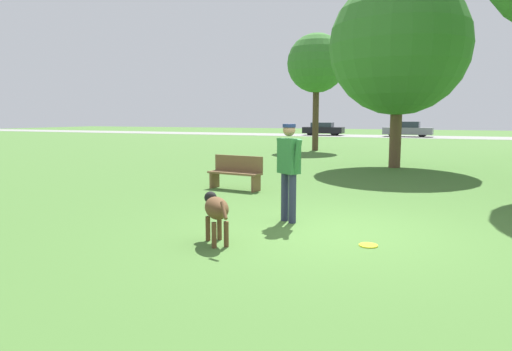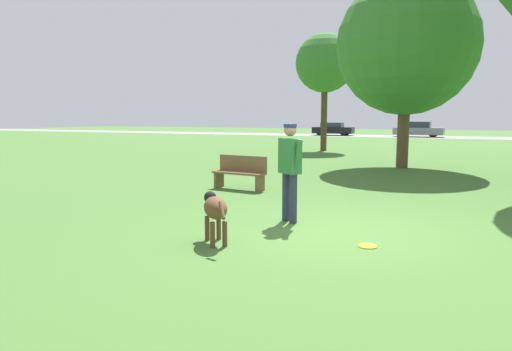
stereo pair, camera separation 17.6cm
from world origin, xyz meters
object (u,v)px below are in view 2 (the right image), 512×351
at_px(dog, 215,209).
at_px(frisbee, 368,246).
at_px(tree_far_left, 325,64).
at_px(park_bench, 240,171).
at_px(parked_car_black, 333,129).
at_px(tree_mid_center, 407,46).
at_px(parked_car_grey, 418,129).
at_px(person, 290,165).

height_order(dog, frisbee, dog).
height_order(tree_far_left, park_bench, tree_far_left).
height_order(frisbee, parked_car_black, parked_car_black).
bearing_deg(tree_mid_center, park_bench, -115.15).
distance_m(dog, parked_car_grey, 37.54).
xyz_separation_m(person, tree_mid_center, (0.76, 9.55, 3.24)).
relative_size(tree_mid_center, tree_far_left, 1.08).
bearing_deg(park_bench, dog, -60.36).
bearing_deg(person, parked_car_black, 137.56).
height_order(parked_car_black, parked_car_grey, parked_car_grey).
xyz_separation_m(dog, tree_mid_center, (1.28, 11.23, 3.75)).
height_order(tree_mid_center, parked_car_black, tree_mid_center).
bearing_deg(dog, tree_mid_center, -47.71).
xyz_separation_m(tree_far_left, parked_car_grey, (3.17, 19.36, -3.90)).
xyz_separation_m(tree_mid_center, parked_car_black, (-9.48, 26.45, -3.63)).
bearing_deg(dog, park_bench, -19.22).
relative_size(tree_far_left, parked_car_black, 1.58).
distance_m(frisbee, parked_car_black, 38.38).
distance_m(dog, tree_far_left, 18.97).
relative_size(frisbee, tree_far_left, 0.04).
xyz_separation_m(frisbee, park_bench, (-3.90, 3.88, 0.44)).
bearing_deg(tree_far_left, parked_car_black, 103.33).
bearing_deg(parked_car_black, frisbee, -76.93).
height_order(person, parked_car_grey, person).
bearing_deg(parked_car_black, tree_mid_center, -72.71).
distance_m(dog, parked_car_black, 38.56).
bearing_deg(parked_car_grey, frisbee, -84.35).
height_order(person, tree_mid_center, tree_mid_center).
relative_size(tree_mid_center, parked_car_black, 1.71).
distance_m(person, parked_car_black, 37.04).
distance_m(tree_far_left, parked_car_black, 20.43).
relative_size(frisbee, parked_car_grey, 0.06).
bearing_deg(park_bench, tree_mid_center, 72.51).
distance_m(frisbee, tree_mid_center, 11.38).
relative_size(tree_far_left, parked_car_grey, 1.44).
height_order(dog, park_bench, park_bench).
relative_size(person, tree_far_left, 0.28).
relative_size(tree_mid_center, parked_car_grey, 1.55).
distance_m(frisbee, park_bench, 5.52).
xyz_separation_m(frisbee, parked_car_black, (-10.26, 36.98, 0.61)).
bearing_deg(frisbee, parked_car_grey, 93.82).
relative_size(dog, frisbee, 3.20).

